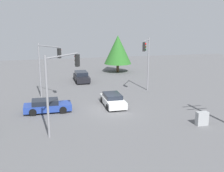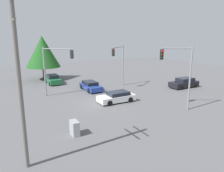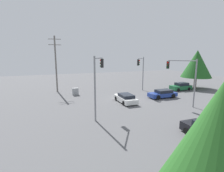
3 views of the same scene
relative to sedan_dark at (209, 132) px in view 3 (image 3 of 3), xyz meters
The scene contains 12 objects.
ground_plane 14.00m from the sedan_dark, 93.51° to the left, with size 80.00×80.00×0.00m, color #5B5B5E.
sedan_dark is the anchor object (origin of this frame).
sedan_white 12.90m from the sedan_dark, 96.87° to the left, with size 2.02×4.52×1.27m.
sedan_green 21.02m from the sedan_dark, 53.96° to the left, with size 4.14×1.93×1.49m.
sedan_blue 14.31m from the sedan_dark, 68.13° to the left, with size 4.61×1.98×1.29m.
traffic_signal_main 10.63m from the sedan_dark, 59.94° to the left, with size 2.46×3.24×6.37m.
traffic_signal_cross 19.35m from the sedan_dark, 77.03° to the left, with size 3.03×3.17×6.45m.
traffic_signal_aux 11.62m from the sedan_dark, 129.51° to the left, with size 1.92×2.91×6.80m.
utility_pole_tall 26.80m from the sedan_dark, 113.22° to the left, with size 2.20×0.28×10.23m.
electrical_cabinet 21.64m from the sedan_dark, 110.73° to the left, with size 1.04×0.54×1.20m, color #9EA0A3.
tree_left 10.07m from the sedan_dark, 139.68° to the right, with size 4.70×4.70×6.38m.
tree_right 24.48m from the sedan_dark, 46.75° to the left, with size 5.96×5.96×7.77m.
Camera 3 is at (-11.31, -23.61, 6.98)m, focal length 28.00 mm.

